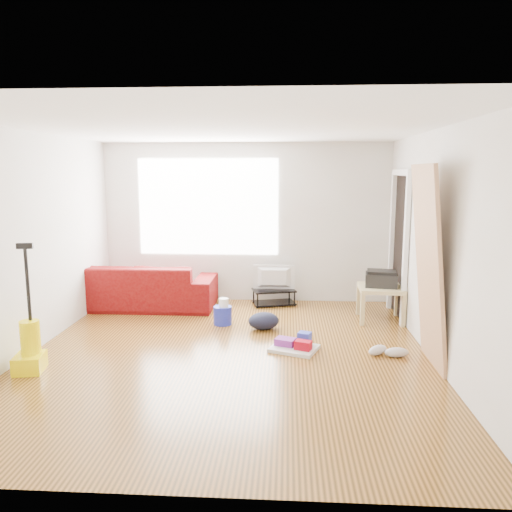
# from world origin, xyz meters

# --- Properties ---
(room) EXTENTS (4.51, 5.01, 2.51)m
(room) POSITION_xyz_m (0.07, 0.15, 1.25)
(room) COLOR #482F11
(room) RESTS_ON ground
(sofa) EXTENTS (2.33, 0.91, 0.68)m
(sofa) POSITION_xyz_m (-1.61, 1.95, 0.00)
(sofa) COLOR #580105
(sofa) RESTS_ON ground
(tv_stand) EXTENTS (0.72, 0.52, 0.24)m
(tv_stand) POSITION_xyz_m (0.45, 2.22, 0.13)
(tv_stand) COLOR black
(tv_stand) RESTS_ON ground
(tv) EXTENTS (0.65, 0.09, 0.37)m
(tv) POSITION_xyz_m (0.45, 2.22, 0.43)
(tv) COLOR black
(tv) RESTS_ON tv_stand
(side_table) EXTENTS (0.62, 0.62, 0.49)m
(side_table) POSITION_xyz_m (1.95, 1.47, 0.41)
(side_table) COLOR tan
(side_table) RESTS_ON ground
(printer) EXTENTS (0.47, 0.39, 0.22)m
(printer) POSITION_xyz_m (1.95, 1.47, 0.59)
(printer) COLOR black
(printer) RESTS_ON side_table
(bucket) EXTENTS (0.26, 0.26, 0.25)m
(bucket) POSITION_xyz_m (-0.21, 1.15, 0.00)
(bucket) COLOR #1E2AB8
(bucket) RESTS_ON ground
(toilet_paper) EXTENTS (0.13, 0.13, 0.12)m
(toilet_paper) POSITION_xyz_m (-0.19, 1.13, 0.18)
(toilet_paper) COLOR white
(toilet_paper) RESTS_ON bucket
(cleaning_tray) EXTENTS (0.62, 0.56, 0.18)m
(cleaning_tray) POSITION_xyz_m (0.76, 0.22, 0.06)
(cleaning_tray) COLOR silver
(cleaning_tray) RESTS_ON ground
(backpack) EXTENTS (0.49, 0.44, 0.22)m
(backpack) POSITION_xyz_m (0.35, 0.97, 0.00)
(backpack) COLOR black
(backpack) RESTS_ON ground
(sneakers) EXTENTS (0.48, 0.26, 0.11)m
(sneakers) POSITION_xyz_m (1.78, 0.08, 0.06)
(sneakers) COLOR silver
(sneakers) RESTS_ON ground
(vacuum) EXTENTS (0.33, 0.37, 1.33)m
(vacuum) POSITION_xyz_m (-2.00, -0.57, 0.25)
(vacuum) COLOR #FFE802
(vacuum) RESTS_ON ground
(door_panel) EXTENTS (0.27, 0.85, 2.12)m
(door_panel) POSITION_xyz_m (2.13, -0.12, 0.00)
(door_panel) COLOR tan
(door_panel) RESTS_ON ground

